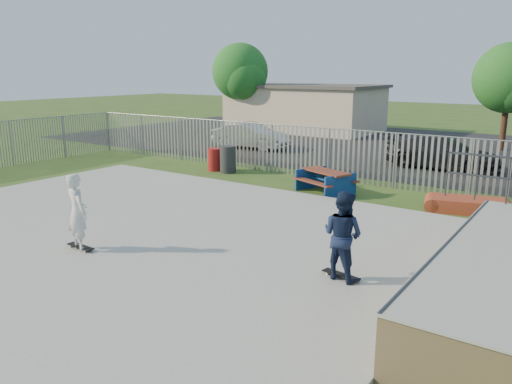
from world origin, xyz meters
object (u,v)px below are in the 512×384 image
Objects in this scene: trash_bin_red at (214,160)px; skater_white at (77,212)px; tree_mid at (509,78)px; picnic_table at (325,181)px; car_dark at (442,153)px; tree_left at (240,72)px; car_silver at (250,136)px; trash_bin_grey at (228,159)px; skater_navy at (343,235)px; funbox at (467,205)px.

skater_white is (3.87, -9.53, 0.56)m from trash_bin_red.
trash_bin_red is 0.17× the size of tree_mid.
picnic_table is 0.40× the size of tree_mid.
car_dark reaches higher than trash_bin_red.
car_silver is at bearing -49.90° from tree_left.
skater_white reaches higher than trash_bin_grey.
trash_bin_grey is 0.63× the size of skater_navy.
tree_left is at bearing 68.20° from car_dark.
funbox is 0.37× the size of tree_left.
funbox is 9.61m from trash_bin_grey.
trash_bin_grey reaches higher than picnic_table.
car_silver is at bearing 111.39° from trash_bin_red.
trash_bin_red is 15.44m from tree_left.
skater_navy is (11.78, -13.44, 0.32)m from car_silver.
funbox is 11.04m from skater_white.
tree_left is at bearing 35.53° from car_silver.
skater_navy is at bearing -88.69° from tree_mid.
skater_white is (-3.96, -15.38, 0.32)m from car_dark.
tree_left is at bearing 124.68° from trash_bin_grey.
tree_mid is (9.02, 13.04, 3.29)m from trash_bin_red.
tree_left reaches higher than car_dark.
tree_mid reaches higher than car_silver.
trash_bin_red is 16.19m from tree_mid.
tree_mid reaches higher than funbox.
skater_white is at bearing -80.56° from picnic_table.
picnic_table is 4.99m from trash_bin_grey.
trash_bin_grey is 6.59m from car_silver.
skater_white is at bearing -61.78° from tree_left.
tree_left is (-8.04, 12.68, 3.59)m from trash_bin_red.
car_dark reaches higher than trash_bin_grey.
tree_mid is at bearing -79.50° from skater_navy.
tree_left is at bearing 156.46° from picnic_table.
car_silver is 0.88× the size of car_dark.
skater_white is at bearing -162.72° from car_silver.
picnic_table is at bearing 163.42° from car_dark.
picnic_table is at bearing -51.36° from skater_navy.
skater_navy is at bearing -38.69° from trash_bin_red.
tree_left reaches higher than tree_mid.
funbox is at bearing -84.56° from tree_mid.
trash_bin_red is at bearing -124.67° from tree_mid.
trash_bin_grey is 9.20m from car_dark.
car_silver is 16.56m from skater_white.
trash_bin_red is 0.20× the size of car_dark.
trash_bin_red is (-10.32, 0.61, 0.27)m from funbox.
tree_left reaches higher than trash_bin_grey.
trash_bin_grey reaches higher than trash_bin_red.
tree_left reaches higher than picnic_table.
funbox is 0.47× the size of car_dark.
skater_navy reaches higher than funbox.
skater_white is at bearing 28.13° from skater_navy.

